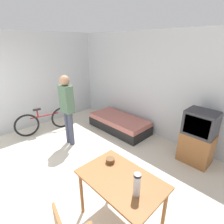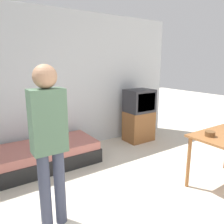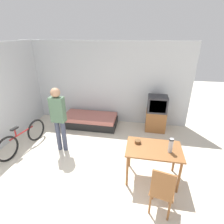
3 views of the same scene
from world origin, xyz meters
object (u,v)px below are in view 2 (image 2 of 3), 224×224
(daybed, at_px, (45,155))
(mate_bowl, at_px, (210,134))
(tv, at_px, (139,115))
(person_standing, at_px, (49,137))

(daybed, xyz_separation_m, mate_bowl, (1.66, -1.94, 0.62))
(daybed, bearing_deg, mate_bowl, -49.45)
(tv, distance_m, mate_bowl, 2.10)
(person_standing, height_order, mate_bowl, person_standing)
(daybed, distance_m, tv, 2.20)
(daybed, height_order, person_standing, person_standing)
(tv, bearing_deg, person_standing, -148.60)
(person_standing, bearing_deg, tv, 31.40)
(tv, height_order, mate_bowl, tv)
(tv, xyz_separation_m, person_standing, (-2.50, -1.53, 0.43))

